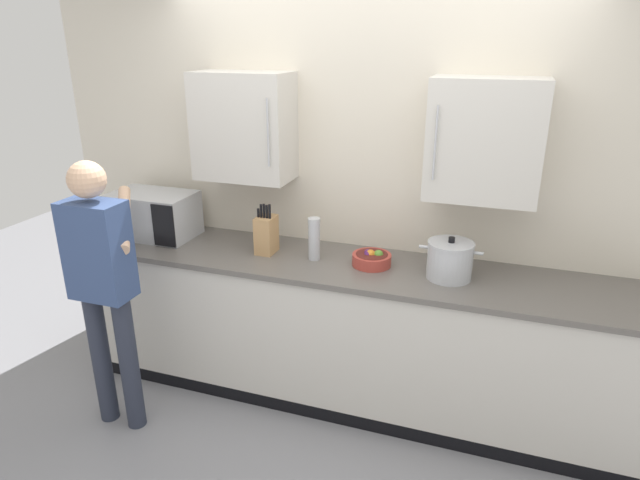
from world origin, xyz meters
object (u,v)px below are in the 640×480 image
object	(u,v)px
knife_block	(266,234)
stock_pot	(450,260)
fruit_bowl	(372,258)
person_figure	(102,276)
thermos_flask	(314,239)
microwave_oven	(149,215)

from	to	relation	value
knife_block	stock_pot	xyz separation A→B (m)	(1.14, -0.02, -0.02)
fruit_bowl	stock_pot	distance (m)	0.46
fruit_bowl	stock_pot	world-z (taller)	stock_pot
fruit_bowl	person_figure	size ratio (longest dim) A/B	0.14
stock_pot	person_figure	size ratio (longest dim) A/B	0.22
fruit_bowl	person_figure	bearing A→B (deg)	-152.29
thermos_flask	stock_pot	bearing A→B (deg)	-0.87
knife_block	stock_pot	size ratio (longest dim) A/B	0.93
stock_pot	person_figure	world-z (taller)	person_figure
microwave_oven	fruit_bowl	size ratio (longest dim) A/B	3.22
microwave_oven	knife_block	world-z (taller)	knife_block
knife_block	fruit_bowl	bearing A→B (deg)	1.51
knife_block	fruit_bowl	distance (m)	0.68
knife_block	thermos_flask	bearing A→B (deg)	-0.69
thermos_flask	knife_block	size ratio (longest dim) A/B	0.81
microwave_oven	knife_block	size ratio (longest dim) A/B	2.30
microwave_oven	fruit_bowl	distance (m)	1.57
thermos_flask	knife_block	bearing A→B (deg)	179.31
microwave_oven	person_figure	bearing A→B (deg)	-75.00
thermos_flask	fruit_bowl	size ratio (longest dim) A/B	1.13
stock_pot	thermos_flask	bearing A→B (deg)	179.13
knife_block	stock_pot	world-z (taller)	knife_block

